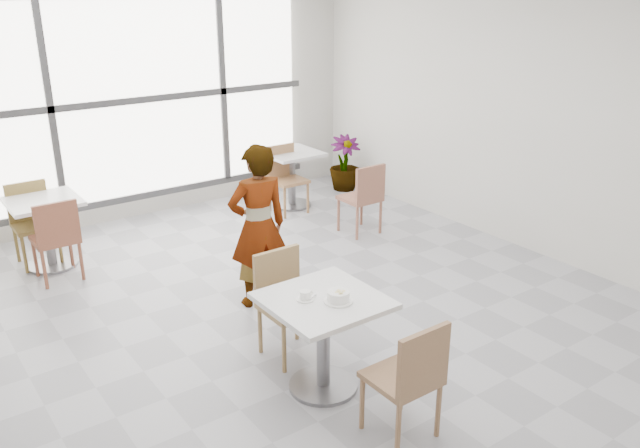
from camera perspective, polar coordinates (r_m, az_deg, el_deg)
floor at (r=6.00m, az=-1.70°, el=-8.13°), size 7.00×7.00×0.00m
wall_back at (r=8.51m, az=-15.45°, el=10.55°), size 6.00×0.00×6.00m
wall_right at (r=7.50m, az=17.72°, el=9.03°), size 0.00×7.00×7.00m
window at (r=8.45m, az=-15.29°, el=10.50°), size 4.60×0.07×2.52m
main_table at (r=4.80m, az=0.29°, el=-8.94°), size 0.80×0.80×0.75m
chair_near at (r=4.35m, az=7.93°, el=-12.92°), size 0.42×0.42×0.87m
chair_far at (r=5.27m, az=-3.14°, el=-6.34°), size 0.42×0.42×0.87m
oatmeal_bowl at (r=4.62m, az=1.62°, el=-6.34°), size 0.21×0.21×0.10m
coffee_cup at (r=4.66m, az=-1.28°, el=-6.30°), size 0.16×0.13×0.07m
person at (r=5.97m, az=-5.44°, el=-0.22°), size 0.61×0.45×1.55m
bg_table_left at (r=7.41m, az=-22.84°, el=0.06°), size 0.70×0.70×0.75m
bg_table_right at (r=8.72m, az=-2.51°, el=4.66°), size 0.70×0.70×0.75m
bg_chair_left_near at (r=6.99m, az=-22.10°, el=-0.91°), size 0.42×0.42×0.87m
bg_chair_left_far at (r=7.61m, az=-23.92°, el=0.52°), size 0.42×0.42×0.87m
bg_chair_right_near at (r=7.72m, az=3.90°, el=2.60°), size 0.42×0.42×0.87m
bg_chair_right_far at (r=8.53m, az=-3.09°, el=4.39°), size 0.42×0.42×0.87m
plant_right at (r=9.45m, az=2.17°, el=5.35°), size 0.56×0.56×0.79m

